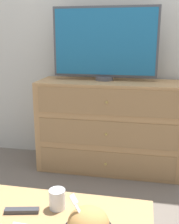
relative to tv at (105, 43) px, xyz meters
The scene contains 6 objects.
ground_plane 1.16m from the tv, 50.24° to the left, with size 12.00×12.00×0.00m, color #70665B.
wall_back 0.31m from the tv, 53.67° to the left, with size 12.00×0.05×2.60m.
dresser 0.73m from the tv, 44.01° to the right, with size 1.27×0.45×0.82m.
tv is the anchor object (origin of this frame).
drink_cup 1.57m from the tv, 89.82° to the right, with size 0.07×0.07×0.09m.
remote_control 1.65m from the tv, 95.14° to the right, with size 0.15×0.06×0.02m.
Camera 1 is at (0.19, -2.66, 1.20)m, focal length 45.00 mm.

